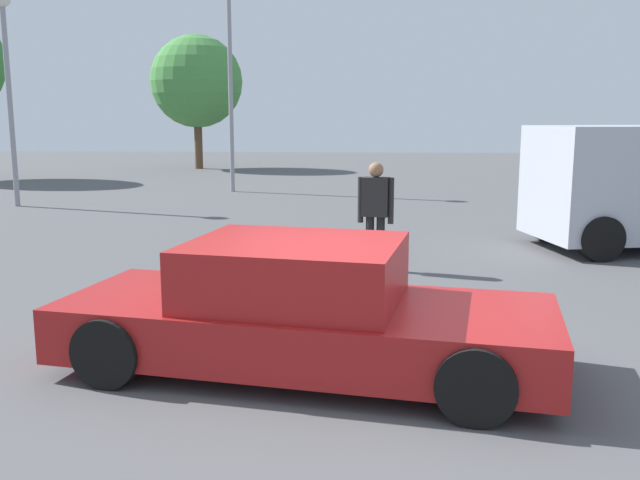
# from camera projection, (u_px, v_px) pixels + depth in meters

# --- Properties ---
(ground_plane) EXTENTS (80.00, 80.00, 0.00)m
(ground_plane) POSITION_uv_depth(u_px,v_px,m) (336.00, 377.00, 6.43)
(ground_plane) COLOR #515154
(sedan_foreground) EXTENTS (4.83, 2.53, 1.24)m
(sedan_foreground) POSITION_uv_depth(u_px,v_px,m) (303.00, 312.00, 6.54)
(sedan_foreground) COLOR maroon
(sedan_foreground) RESTS_ON ground_plane
(dog) EXTENTS (0.46, 0.46, 0.41)m
(dog) POSITION_uv_depth(u_px,v_px,m) (184.00, 277.00, 9.31)
(dog) COLOR white
(dog) RESTS_ON ground_plane
(pedestrian) EXTENTS (0.56, 0.32, 1.69)m
(pedestrian) POSITION_uv_depth(u_px,v_px,m) (376.00, 206.00, 10.73)
(pedestrian) COLOR black
(pedestrian) RESTS_ON ground_plane
(light_post_near) EXTENTS (0.44, 0.44, 6.50)m
(light_post_near) POSITION_uv_depth(u_px,v_px,m) (230.00, 50.00, 21.41)
(light_post_near) COLOR gray
(light_post_near) RESTS_ON ground_plane
(light_post_mid) EXTENTS (0.44, 0.44, 5.56)m
(light_post_mid) POSITION_uv_depth(u_px,v_px,m) (6.00, 59.00, 17.92)
(light_post_mid) COLOR gray
(light_post_mid) RESTS_ON ground_plane
(tree_back_right) EXTENTS (4.11, 4.11, 5.96)m
(tree_back_right) POSITION_uv_depth(u_px,v_px,m) (197.00, 82.00, 31.08)
(tree_back_right) COLOR brown
(tree_back_right) RESTS_ON ground_plane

